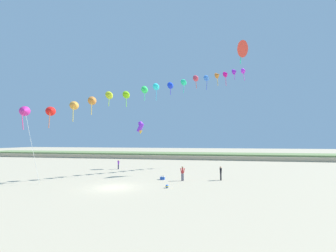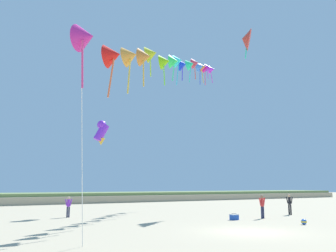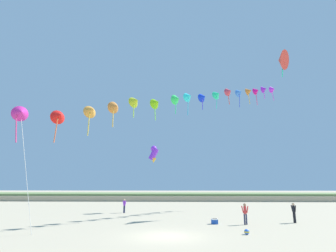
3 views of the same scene
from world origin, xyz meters
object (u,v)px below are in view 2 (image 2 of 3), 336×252
Objects in this scene: person_mid_center at (68,205)px; large_kite_low_lead at (246,39)px; person_near_right at (262,205)px; large_kite_mid_trail at (101,132)px; beach_cooler at (234,217)px; person_near_left at (290,203)px; beach_ball at (304,222)px.

large_kite_low_lead is (20.58, 0.46, 18.78)m from person_mid_center.
person_near_right is at bearing -35.94° from person_mid_center.
large_kite_mid_trail reaches higher than beach_cooler.
large_kite_low_lead is at bearing 48.06° from person_near_right.
person_near_right reaches higher than beach_cooler.
person_near_right reaches higher than person_mid_center.
beach_cooler is at bearing -173.03° from person_near_left.
person_near_right is 2.74m from beach_cooler.
large_kite_low_lead is (3.73, 8.10, 18.72)m from person_near_left.
person_near_right is 3.05× the size of beach_cooler.
person_mid_center is at bearing 144.06° from person_near_right.
person_mid_center is 2.82× the size of beach_cooler.
beach_cooler is at bearing -140.68° from large_kite_low_lead.
large_kite_mid_trail is 3.96× the size of beach_cooler.
person_mid_center is at bearing 138.45° from beach_cooler.
beach_cooler is at bearing 107.91° from beach_ball.
person_near_left is 17.73m from large_kite_mid_trail.
beach_cooler is (9.61, -8.52, -0.73)m from person_mid_center.
person_near_right is at bearing 76.72° from beach_ball.
beach_ball is (-5.69, -5.67, -0.82)m from person_near_left.
person_near_right is 15.08m from person_mid_center.
person_near_right is 0.77× the size of large_kite_mid_trail.
person_near_left is 7.33m from beach_cooler.
person_near_left is at bearing -114.73° from large_kite_low_lead.
large_kite_mid_trail is at bearing 117.38° from beach_ball.
large_kite_low_lead reaches higher than beach_cooler.
beach_ball is (11.16, -13.30, -0.76)m from person_mid_center.
large_kite_mid_trail is at bearing 175.33° from large_kite_low_lead.
large_kite_low_lead is at bearing 55.61° from beach_ball.
person_near_right is at bearing -50.29° from large_kite_mid_trail.
person_near_left is 8.07m from beach_ball.
large_kite_low_lead is 21.32m from large_kite_mid_trail.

